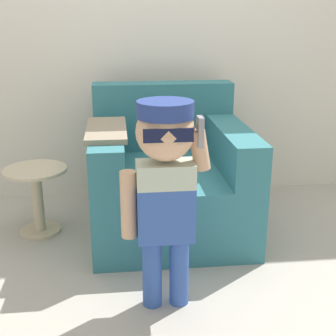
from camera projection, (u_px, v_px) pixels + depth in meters
name	position (u px, v px, depth m)	size (l,w,h in m)	color
ground_plane	(147.00, 227.00, 3.06)	(10.00, 10.00, 0.00)	#ADA89E
wall_back	(138.00, 18.00, 3.28)	(10.00, 0.05, 2.60)	silver
armchair	(169.00, 179.00, 3.00)	(0.97, 1.04, 0.88)	teal
person_child	(165.00, 175.00, 2.06)	(0.40, 0.30, 0.99)	#3356AD
side_table	(37.00, 194.00, 2.92)	(0.39, 0.39, 0.43)	beige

